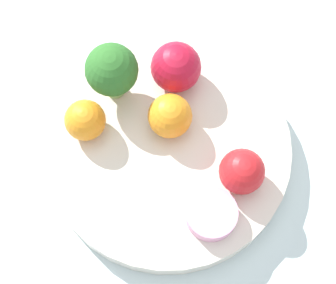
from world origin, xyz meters
TOP-DOWN VIEW (x-y plane):
  - ground_plane at (0.00, 0.00)m, footprint 6.00×6.00m
  - table_surface at (0.00, 0.00)m, footprint 1.20×1.20m
  - bowl at (0.00, 0.00)m, footprint 0.27×0.27m
  - broccoli at (-0.09, -0.02)m, footprint 0.06×0.06m
  - apple_red at (0.07, 0.05)m, footprint 0.05×0.05m
  - apple_green at (-0.07, 0.05)m, footprint 0.06×0.06m
  - orange_front at (-0.02, 0.01)m, footprint 0.05×0.05m
  - orange_back at (-0.06, -0.07)m, footprint 0.04×0.04m
  - small_cup at (0.09, -0.00)m, footprint 0.05×0.05m

SIDE VIEW (x-z plane):
  - ground_plane at x=0.00m, z-range 0.00..0.00m
  - table_surface at x=0.00m, z-range 0.00..0.02m
  - bowl at x=0.00m, z-range 0.02..0.05m
  - small_cup at x=0.09m, z-range 0.05..0.07m
  - orange_back at x=-0.06m, z-range 0.05..0.10m
  - apple_red at x=0.07m, z-range 0.05..0.10m
  - orange_front at x=-0.02m, z-range 0.05..0.10m
  - apple_green at x=-0.07m, z-range 0.05..0.11m
  - broccoli at x=-0.09m, z-range 0.06..0.13m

